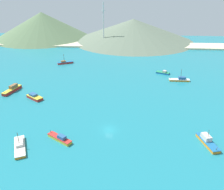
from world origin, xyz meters
name	(u,v)px	position (x,y,z in m)	size (l,w,h in m)	color
ground	(115,93)	(0.00, 30.00, -0.25)	(260.00, 280.00, 0.50)	teal
fishing_boat_1	(163,73)	(25.02, 57.55, 0.61)	(7.78, 5.56, 1.87)	#1E5BA8
fishing_boat_2	(207,141)	(30.71, -5.30, 0.87)	(5.20, 10.07, 4.81)	orange
fishing_boat_3	(180,79)	(32.21, 47.06, 0.77)	(10.27, 2.58, 6.28)	orange
fishing_boat_5	(34,97)	(-34.04, 21.28, 0.84)	(8.27, 6.97, 2.16)	red
fishing_boat_7	(12,89)	(-46.95, 27.79, 1.06)	(4.93, 11.26, 2.95)	red
fishing_boat_8	(65,62)	(-33.90, 71.40, 0.73)	(9.77, 6.38, 6.06)	red
fishing_boat_9	(60,138)	(-14.78, -7.10, 0.73)	(8.91, 6.69, 2.13)	gold
fishing_boat_10	(20,146)	(-25.75, -11.64, 0.67)	(7.20, 10.74, 5.30)	orange
beach_strip	(122,45)	(0.00, 122.71, 0.60)	(247.00, 19.23, 1.20)	beige
hill_west	(42,25)	(-74.78, 149.34, 11.48)	(87.47, 87.47, 22.96)	#56704C
hill_central	(133,30)	(8.68, 143.24, 9.27)	(105.02, 105.02, 18.54)	#60705B
radio_tower	(103,24)	(-14.85, 119.83, 16.98)	(3.33, 2.66, 33.30)	silver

